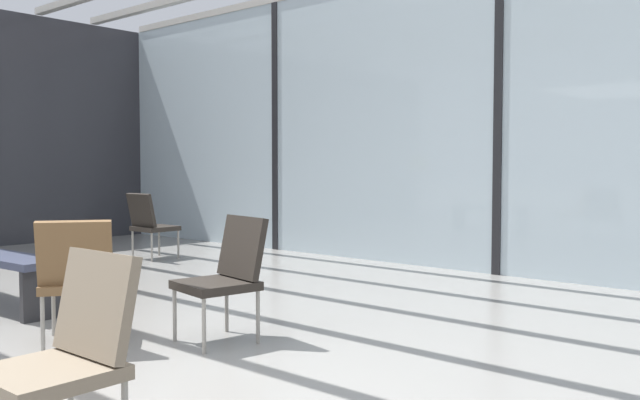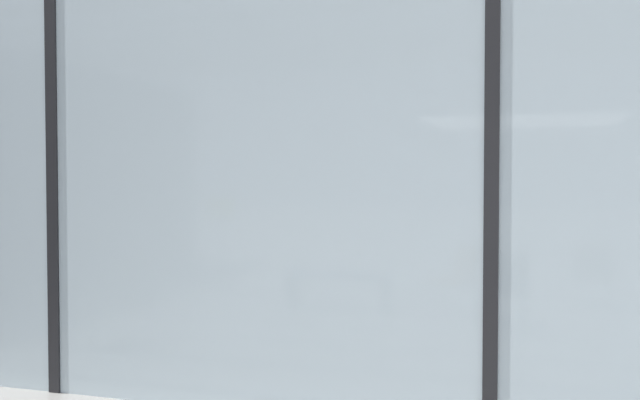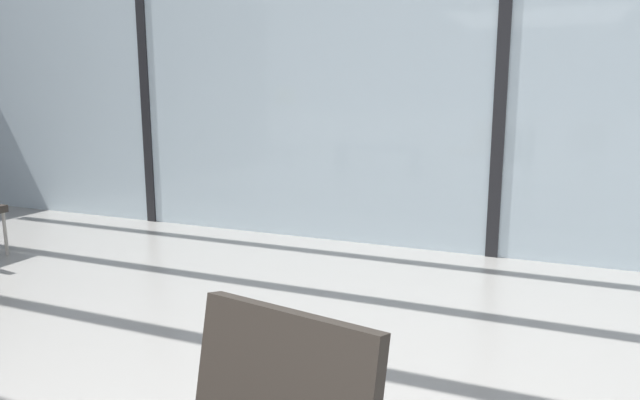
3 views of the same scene
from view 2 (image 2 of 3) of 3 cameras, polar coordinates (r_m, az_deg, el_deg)
The scene contains 4 objects.
glass_curtain_wall at distance 5.15m, azimuth 13.11°, elevation 1.87°, with size 14.00×0.08×3.57m, color silver.
window_mullion_0 at distance 6.45m, azimuth -19.66°, elevation 1.80°, with size 0.10×0.12×3.57m, color black.
window_mullion_1 at distance 5.15m, azimuth 13.11°, elevation 1.87°, with size 0.10×0.12×3.57m, color black.
parked_airplane at distance 11.73m, azimuth 9.90°, elevation 3.06°, with size 12.63×4.06×4.06m.
Camera 2 is at (0.40, 0.06, 1.78)m, focal length 41.57 mm.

